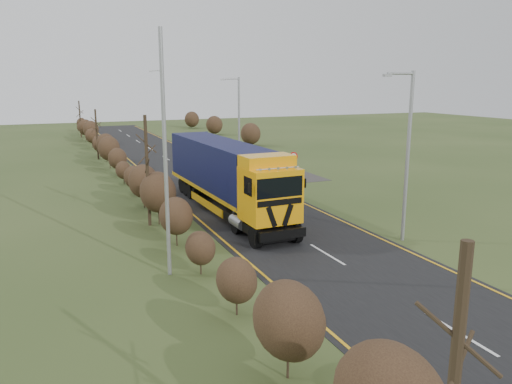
{
  "coord_description": "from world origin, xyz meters",
  "views": [
    {
      "loc": [
        -11.54,
        -22.67,
        7.77
      ],
      "look_at": [
        -1.08,
        1.76,
        1.87
      ],
      "focal_mm": 35.0,
      "sensor_mm": 36.0,
      "label": 1
    }
  ],
  "objects_px": {
    "lorry": "(226,173)",
    "car_red_hatchback": "(274,166)",
    "streetlight_near": "(407,150)",
    "speed_sign": "(293,162)",
    "car_blue_sedan": "(240,152)"
  },
  "relations": [
    {
      "from": "speed_sign",
      "to": "lorry",
      "type": "bearing_deg",
      "value": -144.34
    },
    {
      "from": "car_blue_sedan",
      "to": "speed_sign",
      "type": "xyz_separation_m",
      "value": [
        -1.19,
        -13.93,
        1.12
      ]
    },
    {
      "from": "streetlight_near",
      "to": "car_red_hatchback",
      "type": "bearing_deg",
      "value": 84.01
    },
    {
      "from": "car_blue_sedan",
      "to": "streetlight_near",
      "type": "relative_size",
      "value": 0.54
    },
    {
      "from": "lorry",
      "to": "car_red_hatchback",
      "type": "bearing_deg",
      "value": 50.46
    },
    {
      "from": "lorry",
      "to": "speed_sign",
      "type": "height_order",
      "value": "lorry"
    },
    {
      "from": "streetlight_near",
      "to": "speed_sign",
      "type": "distance_m",
      "value": 14.17
    },
    {
      "from": "car_red_hatchback",
      "to": "streetlight_near",
      "type": "bearing_deg",
      "value": 97.03
    },
    {
      "from": "car_red_hatchback",
      "to": "car_blue_sedan",
      "type": "relative_size",
      "value": 0.88
    },
    {
      "from": "lorry",
      "to": "car_red_hatchback",
      "type": "relative_size",
      "value": 3.92
    },
    {
      "from": "lorry",
      "to": "car_blue_sedan",
      "type": "distance_m",
      "value": 20.9
    },
    {
      "from": "lorry",
      "to": "streetlight_near",
      "type": "distance_m",
      "value": 10.84
    },
    {
      "from": "streetlight_near",
      "to": "speed_sign",
      "type": "xyz_separation_m",
      "value": [
        1.1,
        13.87,
        -2.67
      ]
    },
    {
      "from": "car_red_hatchback",
      "to": "streetlight_near",
      "type": "height_order",
      "value": "streetlight_near"
    },
    {
      "from": "car_blue_sedan",
      "to": "lorry",
      "type": "bearing_deg",
      "value": 83.54
    }
  ]
}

